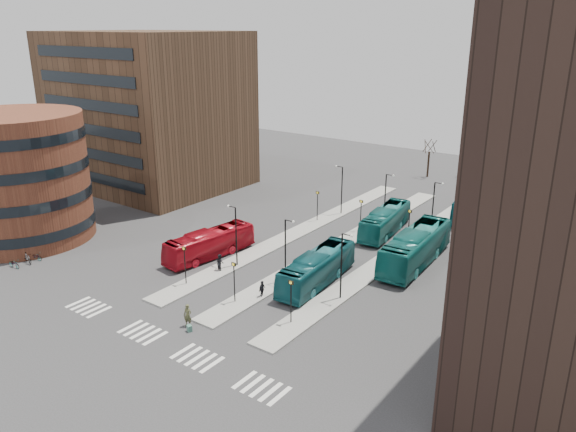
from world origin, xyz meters
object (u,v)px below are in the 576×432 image
Objects in this scene: teal_bus_b at (385,221)px; bicycle_mid at (27,258)px; teal_bus_a at (317,268)px; red_bus at (210,244)px; commuter_c at (292,282)px; bicycle_near at (14,264)px; commuter_a at (220,263)px; suitcase at (189,328)px; teal_bus_c at (416,247)px; teal_bus_d at (474,203)px; bicycle_far at (36,257)px; traveller at (188,315)px; commuter_b at (262,289)px.

teal_bus_b is 38.49m from bicycle_mid.
red_bus is at bearing -178.97° from teal_bus_a.
bicycle_near is (-25.04, -12.47, -0.33)m from commuter_c.
bicycle_mid is (-17.04, -10.08, -0.36)m from commuter_a.
red_bus is at bearing 149.69° from suitcase.
teal_bus_c is 18.14m from teal_bus_d.
bicycle_mid is (0.00, 1.40, 0.12)m from bicycle_near.
commuter_a reaches higher than bicycle_far.
traveller is at bearing -45.92° from red_bus.
suitcase is at bearing -89.96° from bicycle_near.
bicycle_near is 2.27m from bicycle_far.
commuter_a is at bearing -142.00° from teal_bus_c.
traveller is (-9.47, -22.18, -0.85)m from teal_bus_c.
commuter_b is (-7.78, -14.83, -1.00)m from teal_bus_c.
bicycle_near is at bearing 168.14° from traveller.
bicycle_mid is (-22.18, -0.76, -0.42)m from traveller.
commuter_b is (6.83, -1.96, -0.09)m from commuter_a.
teal_bus_a reaches higher than bicycle_near.
bicycle_mid is at bearing -30.42° from commuter_c.
teal_bus_d is 52.81m from bicycle_near.
teal_bus_c is 1.02× the size of teal_bus_d.
suitcase is 0.32× the size of commuter_b.
traveller reaches higher than bicycle_far.
teal_bus_d reaches higher than teal_bus_a.
red_bus is at bearing -49.68° from bicycle_near.
red_bus is at bearing -59.37° from commuter_c.
teal_bus_b is at bearing 63.63° from red_bus.
commuter_b is 1.08× the size of commuter_c.
traveller is 1.25× the size of bicycle_far.
teal_bus_c is (6.47, -6.15, 0.29)m from teal_bus_b.
teal_bus_d reaches higher than bicycle_near.
traveller is 22.20m from bicycle_mid.
bicycle_far is at bearing -135.53° from teal_bus_d.
teal_bus_a is 6.89× the size of commuter_b.
teal_bus_b reaches higher than red_bus.
teal_bus_d is at bearing 74.76° from teal_bus_a.
teal_bus_a is 11.05m from teal_bus_c.
suitcase is 0.33× the size of bicycle_near.
teal_bus_d reaches higher than bicycle_far.
red_bus is 10.86m from commuter_b.
teal_bus_c reaches higher than teal_bus_b.
teal_bus_b is at bearing -32.40° from bicycle_mid.
suitcase is 14.98m from red_bus.
traveller is 22.29m from bicycle_near.
commuter_a is (-8.14, -19.01, -0.62)m from teal_bus_b.
red_bus is 5.52× the size of traveller.
commuter_a is 1.01× the size of bicycle_mid.
traveller is (-0.68, 0.53, 0.69)m from suitcase.
teal_bus_c is at bearing -45.58° from bicycle_mid.
bicycle_near is at bearing -171.52° from bicycle_mid.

